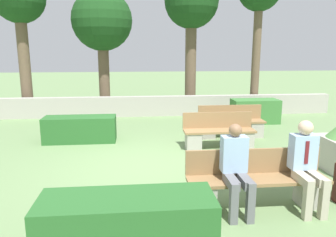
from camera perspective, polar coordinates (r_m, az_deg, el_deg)
ground_plane at (r=7.02m, az=-3.58°, el=-8.14°), size 60.00×60.00×0.00m
perimeter_wall at (r=12.06m, az=-4.55°, el=2.15°), size 14.25×0.30×0.73m
bench_front at (r=5.35m, az=15.17°, el=-11.07°), size 2.18×0.49×0.87m
bench_left_side at (r=9.30m, az=10.97°, el=-1.14°), size 1.82×0.49×0.87m
bench_right_side at (r=8.19m, az=8.86°, el=-2.86°), size 1.75×0.48×0.87m
person_seated_man at (r=5.37m, az=22.97°, el=-6.86°), size 0.38×0.64×1.36m
person_seated_woman at (r=4.96m, az=11.78°, el=-7.97°), size 0.38×0.64×1.34m
hedge_block_near_left at (r=8.98m, az=-15.05°, el=-1.80°), size 1.87×0.66×0.67m
hedge_block_near_right at (r=11.28m, az=14.90°, el=1.25°), size 1.53×0.73×0.79m
hedge_block_mid_left at (r=3.99m, az=-7.04°, el=-18.54°), size 2.00×0.71×0.78m
tree_leftmost at (r=13.24m, az=-24.50°, el=17.88°), size 1.84×1.84×5.14m
tree_center_left at (r=13.09m, az=-11.42°, el=16.06°), size 2.28×2.28×4.62m
tree_center_right at (r=13.37m, az=4.10°, el=19.02°), size 2.09×2.09×5.28m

